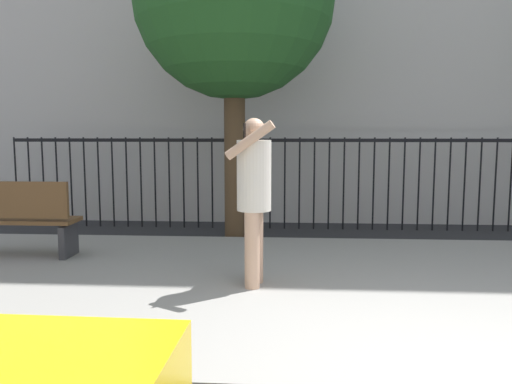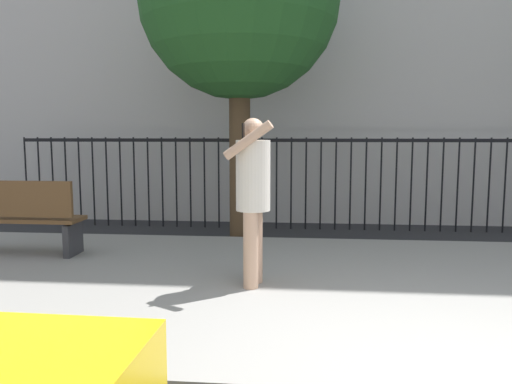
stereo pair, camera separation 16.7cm
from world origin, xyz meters
name	(u,v)px [view 1 (the left image)]	position (x,y,z in m)	size (l,w,h in m)	color
sidewalk	(393,290)	(0.00, 2.20, 0.07)	(28.00, 4.40, 0.15)	gray
iron_fence	(351,171)	(0.00, 5.90, 1.02)	(12.03, 0.04, 1.60)	black
pedestrian_on_phone	(255,189)	(-1.42, 2.07, 1.12)	(0.49, 0.68, 1.67)	tan
street_bench	(9,217)	(-4.50, 3.01, 0.65)	(1.60, 0.45, 0.95)	brown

